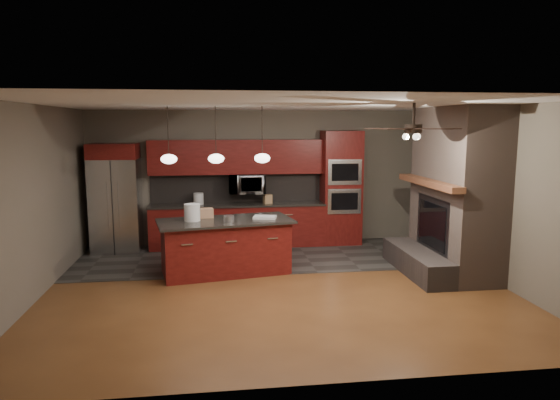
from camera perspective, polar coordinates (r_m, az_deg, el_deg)
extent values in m
plane|color=brown|center=(7.90, -0.37, -9.87)|extent=(7.00, 7.00, 0.00)
cube|color=white|center=(7.50, -0.39, 10.86)|extent=(7.00, 6.00, 0.02)
cube|color=#62594F|center=(10.54, -2.42, 2.58)|extent=(7.00, 0.02, 2.80)
cube|color=#62594F|center=(8.73, 23.06, 0.65)|extent=(0.02, 6.00, 2.80)
cube|color=#62594F|center=(7.95, -26.30, -0.28)|extent=(0.02, 6.00, 2.80)
cube|color=#353330|center=(9.62, -1.72, -6.46)|extent=(7.00, 2.40, 0.01)
cube|color=#6C584D|center=(8.89, 19.53, 0.97)|extent=(0.80, 2.00, 2.80)
cube|color=#403835|center=(8.84, 15.36, -6.81)|extent=(0.50, 2.00, 0.40)
cube|color=#2D2D30|center=(8.81, 17.14, -2.77)|extent=(0.05, 1.20, 0.95)
cube|color=black|center=(8.80, 16.99, -2.78)|extent=(0.02, 1.00, 0.75)
cube|color=brown|center=(8.65, 16.63, 1.91)|extent=(0.22, 2.10, 0.10)
cube|color=maroon|center=(10.36, -4.86, -2.98)|extent=(3.55, 0.60, 0.86)
cube|color=black|center=(10.28, -4.89, -0.52)|extent=(3.59, 0.64, 0.04)
cube|color=black|center=(10.51, -4.99, 1.44)|extent=(3.55, 0.03, 0.60)
cube|color=maroon|center=(10.29, -4.99, 4.93)|extent=(3.55, 0.35, 0.70)
cube|color=maroon|center=(10.56, 6.96, 1.39)|extent=(0.80, 0.60, 2.38)
cube|color=silver|center=(10.30, 7.36, -0.15)|extent=(0.70, 0.03, 0.52)
cube|color=black|center=(10.28, 7.39, -0.16)|extent=(0.55, 0.02, 0.35)
cube|color=silver|center=(10.23, 7.43, 3.18)|extent=(0.70, 0.03, 0.52)
cube|color=black|center=(10.21, 7.46, 3.17)|extent=(0.55, 0.02, 0.35)
imported|color=silver|center=(10.28, -3.82, 1.86)|extent=(0.73, 0.41, 0.50)
cube|color=silver|center=(10.36, -18.22, -0.61)|extent=(0.92, 0.72, 1.84)
cube|color=#2D2D30|center=(10.01, -18.60, -0.94)|extent=(0.02, 0.02, 1.82)
cube|color=silver|center=(10.01, -19.19, -0.65)|extent=(0.03, 0.03, 0.92)
cube|color=silver|center=(9.97, -18.06, -0.63)|extent=(0.03, 0.03, 0.92)
cube|color=maroon|center=(10.25, -18.51, 5.31)|extent=(0.92, 0.72, 0.30)
cube|color=maroon|center=(8.54, -6.23, -5.44)|extent=(2.20, 1.22, 0.88)
cube|color=black|center=(8.44, -6.28, -2.41)|extent=(2.37, 1.40, 0.04)
cylinder|color=silver|center=(8.40, -10.01, -1.41)|extent=(0.36, 0.36, 0.28)
cylinder|color=silver|center=(8.21, -5.85, -2.16)|extent=(0.21, 0.21, 0.11)
cube|color=silver|center=(8.53, -1.74, -1.98)|extent=(0.43, 0.35, 0.04)
cube|color=#9F7152|center=(8.67, -8.49, -1.49)|extent=(0.27, 0.21, 0.16)
cylinder|color=silver|center=(10.25, -9.30, 0.15)|extent=(0.26, 0.26, 0.23)
cube|color=tan|center=(10.26, -1.43, 0.12)|extent=(0.19, 0.17, 0.18)
cylinder|color=black|center=(8.17, -12.69, 7.74)|extent=(0.01, 0.01, 0.78)
ellipsoid|color=white|center=(8.19, -12.58, 4.59)|extent=(0.26, 0.26, 0.16)
cylinder|color=black|center=(8.14, -7.37, 7.87)|extent=(0.01, 0.01, 0.78)
ellipsoid|color=white|center=(8.16, -7.31, 4.71)|extent=(0.26, 0.26, 0.16)
cylinder|color=black|center=(8.18, -2.06, 7.94)|extent=(0.01, 0.01, 0.78)
ellipsoid|color=white|center=(8.19, -2.04, 4.79)|extent=(0.26, 0.26, 0.16)
cylinder|color=black|center=(7.18, 15.05, 9.48)|extent=(0.04, 0.04, 0.30)
cylinder|color=black|center=(7.18, 14.99, 7.88)|extent=(0.24, 0.24, 0.12)
cube|color=black|center=(7.33, 17.76, 7.78)|extent=(0.60, 0.12, 0.01)
cube|color=black|center=(7.56, 14.76, 7.91)|extent=(0.30, 0.61, 0.01)
cube|color=black|center=(7.28, 12.05, 7.99)|extent=(0.56, 0.45, 0.01)
cube|color=black|center=(6.86, 13.31, 7.92)|extent=(0.56, 0.45, 0.01)
cube|color=black|center=(6.90, 17.05, 7.78)|extent=(0.30, 0.61, 0.01)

